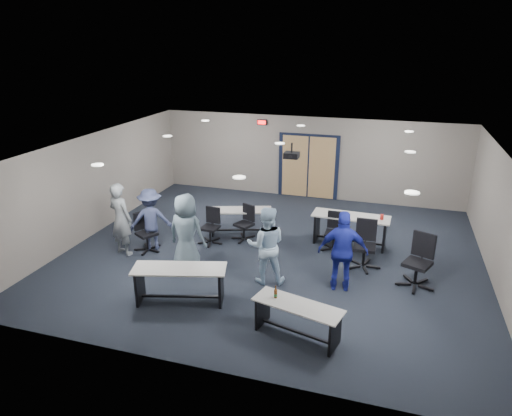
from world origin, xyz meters
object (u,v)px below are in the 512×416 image
(chair_back_d, at_px, (365,245))
(chair_back_c, at_px, (334,232))
(chair_back_b, at_px, (244,223))
(chair_loose_left, at_px, (147,232))
(person_navy, at_px, (343,251))
(person_gray, at_px, (121,219))
(chair_back_a, at_px, (210,226))
(chair_loose_right, at_px, (418,262))
(table_front_right, at_px, (297,314))
(table_back_left, at_px, (240,217))
(person_plaid, at_px, (186,233))
(table_front_left, at_px, (180,279))
(person_lightblue, at_px, (266,245))
(person_back, at_px, (151,219))
(table_back_right, at_px, (351,225))

(chair_back_d, bearing_deg, chair_back_c, 136.36)
(chair_back_b, bearing_deg, chair_loose_left, -124.36)
(chair_loose_left, xyz_separation_m, person_navy, (4.90, -0.47, 0.39))
(chair_back_b, distance_m, chair_back_d, 3.24)
(chair_back_d, xyz_separation_m, person_gray, (-5.77, -0.97, 0.35))
(chair_back_a, xyz_separation_m, chair_loose_right, (5.08, -0.76, 0.11))
(table_front_right, relative_size, chair_back_d, 1.50)
(table_back_left, height_order, person_plaid, person_plaid)
(table_front_left, xyz_separation_m, chair_loose_right, (4.58, 2.02, 0.07))
(table_front_left, xyz_separation_m, table_back_left, (0.04, 3.65, -0.04))
(chair_back_d, bearing_deg, person_lightblue, -147.91)
(person_back, bearing_deg, chair_back_c, 170.05)
(person_plaid, bearing_deg, person_back, -24.52)
(table_front_left, bearing_deg, person_lightblue, 26.81)
(table_front_right, xyz_separation_m, person_back, (-4.29, 2.52, 0.35))
(person_navy, xyz_separation_m, person_back, (-4.83, 0.61, -0.08))
(chair_back_c, xyz_separation_m, chair_loose_right, (1.95, -1.31, 0.10))
(table_front_left, xyz_separation_m, chair_back_a, (-0.50, 2.79, -0.04))
(chair_back_c, distance_m, chair_loose_left, 4.69)
(table_front_right, height_order, chair_back_a, chair_back_a)
(chair_back_b, height_order, chair_loose_left, chair_loose_left)
(table_back_left, bearing_deg, person_back, -157.15)
(chair_loose_right, xyz_separation_m, person_plaid, (-5.02, -0.72, 0.33))
(table_front_left, xyz_separation_m, chair_back_d, (3.43, 2.58, 0.05))
(table_front_left, xyz_separation_m, person_lightblue, (1.43, 1.30, 0.35))
(chair_loose_left, height_order, person_plaid, person_plaid)
(person_gray, height_order, person_lightblue, person_gray)
(chair_back_d, distance_m, person_navy, 1.23)
(chair_back_c, bearing_deg, chair_loose_right, -33.72)
(chair_back_b, relative_size, chair_loose_left, 0.95)
(chair_loose_left, distance_m, person_gray, 0.71)
(chair_loose_right, xyz_separation_m, person_navy, (-1.52, -0.57, 0.30))
(chair_back_b, height_order, chair_back_d, chair_back_d)
(table_back_right, xyz_separation_m, person_navy, (0.06, -2.35, 0.34))
(chair_loose_right, relative_size, person_back, 0.74)
(table_back_right, bearing_deg, chair_back_b, -166.09)
(table_front_right, distance_m, person_navy, 2.03)
(person_back, bearing_deg, person_lightblue, 140.54)
(table_back_right, distance_m, chair_back_c, 0.59)
(table_front_right, relative_size, person_navy, 0.96)
(table_back_right, distance_m, chair_back_a, 3.64)
(table_front_right, bearing_deg, chair_back_c, 102.49)
(chair_back_d, distance_m, chair_loose_left, 5.32)
(chair_loose_left, height_order, person_navy, person_navy)
(table_front_right, bearing_deg, table_back_right, 97.82)
(chair_back_c, height_order, chair_loose_right, chair_loose_right)
(chair_loose_left, bearing_deg, chair_loose_right, -58.59)
(table_front_left, relative_size, chair_loose_left, 1.96)
(person_plaid, distance_m, person_navy, 3.50)
(chair_back_d, height_order, person_back, person_back)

